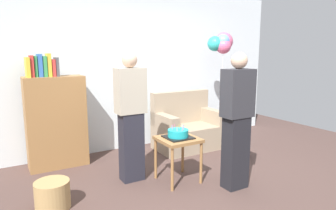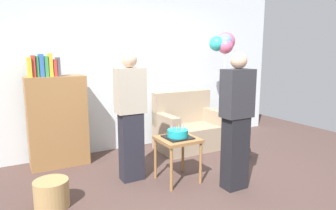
# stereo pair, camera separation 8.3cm
# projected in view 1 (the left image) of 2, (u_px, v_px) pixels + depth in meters

# --- Properties ---
(ground_plane) EXTENTS (8.00, 8.00, 0.00)m
(ground_plane) POSITION_uv_depth(u_px,v_px,m) (200.00, 191.00, 3.57)
(ground_plane) COLOR #4C3833
(wall_back) EXTENTS (6.00, 0.10, 2.70)m
(wall_back) POSITION_uv_depth(u_px,v_px,m) (130.00, 69.00, 5.08)
(wall_back) COLOR silver
(wall_back) RESTS_ON ground_plane
(couch) EXTENTS (1.10, 0.70, 0.96)m
(couch) POSITION_uv_depth(u_px,v_px,m) (187.00, 128.00, 5.15)
(couch) COLOR gray
(couch) RESTS_ON ground_plane
(bookshelf) EXTENTS (0.80, 0.36, 1.61)m
(bookshelf) POSITION_uv_depth(u_px,v_px,m) (56.00, 119.00, 4.25)
(bookshelf) COLOR olive
(bookshelf) RESTS_ON ground_plane
(side_table) EXTENTS (0.48, 0.48, 0.57)m
(side_table) POSITION_uv_depth(u_px,v_px,m) (178.00, 144.00, 3.77)
(side_table) COLOR olive
(side_table) RESTS_ON ground_plane
(birthday_cake) EXTENTS (0.32, 0.32, 0.17)m
(birthday_cake) POSITION_uv_depth(u_px,v_px,m) (178.00, 134.00, 3.75)
(birthday_cake) COLOR black
(birthday_cake) RESTS_ON side_table
(person_blowing_candles) EXTENTS (0.36, 0.22, 1.63)m
(person_blowing_candles) POSITION_uv_depth(u_px,v_px,m) (131.00, 117.00, 3.75)
(person_blowing_candles) COLOR #23232D
(person_blowing_candles) RESTS_ON ground_plane
(person_holding_cake) EXTENTS (0.36, 0.22, 1.63)m
(person_holding_cake) POSITION_uv_depth(u_px,v_px,m) (237.00, 121.00, 3.53)
(person_holding_cake) COLOR black
(person_holding_cake) RESTS_ON ground_plane
(wicker_basket) EXTENTS (0.36, 0.36, 0.30)m
(wicker_basket) POSITION_uv_depth(u_px,v_px,m) (52.00, 195.00, 3.14)
(wicker_basket) COLOR #A88451
(wicker_basket) RESTS_ON ground_plane
(handbag) EXTENTS (0.28, 0.14, 0.20)m
(handbag) POSITION_uv_depth(u_px,v_px,m) (242.00, 151.00, 4.71)
(handbag) COLOR #473328
(handbag) RESTS_ON ground_plane
(balloon_bunch) EXTENTS (0.47, 0.35, 1.97)m
(balloon_bunch) POSITION_uv_depth(u_px,v_px,m) (222.00, 43.00, 5.16)
(balloon_bunch) COLOR silver
(balloon_bunch) RESTS_ON ground_plane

